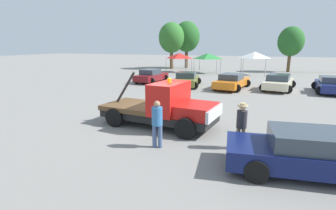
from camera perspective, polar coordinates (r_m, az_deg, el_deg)
The scene contains 16 objects.
ground_plane at distance 12.59m, azimuth -2.13°, elevation -4.48°, with size 160.00×160.00×0.00m, color gray.
tow_truck at distance 12.19m, azimuth -0.80°, elevation -0.60°, with size 5.72×2.80×2.51m.
foreground_car at distance 8.97m, azimuth 29.63°, elevation -9.23°, with size 5.51×2.60×1.34m.
person_near_truck at distance 9.94m, azimuth 15.73°, elevation -3.61°, with size 0.39×0.39×1.74m.
person_at_hood at distance 9.70m, azimuth -2.38°, elevation -3.46°, with size 0.40×0.40×1.80m.
parked_car_maroon at distance 26.88m, azimuth -3.70°, elevation 6.32°, with size 2.64×4.43×1.34m.
parked_car_olive at distance 24.13m, azimuth 4.06°, elevation 5.55°, with size 2.89×4.68×1.34m.
parked_car_orange at distance 23.51m, azimuth 13.71°, elevation 5.01°, with size 2.99×5.13×1.34m.
parked_car_cream at distance 24.27m, azimuth 22.91°, elevation 4.60°, with size 2.99×5.05×1.34m.
parked_car_navy at distance 24.58m, azimuth 31.97°, elevation 3.73°, with size 2.58×4.36×1.34m.
canopy_tent_red at distance 36.75m, azimuth 2.48°, elevation 10.66°, with size 2.89×2.89×2.64m.
canopy_tent_green at distance 35.69m, azimuth 8.69°, elevation 10.48°, with size 3.04×3.04×2.65m.
canopy_tent_white at distance 35.15m, azimuth 18.32°, elevation 10.30°, with size 2.90×2.90×2.91m.
tree_left at distance 41.90m, azimuth 0.77°, elevation 14.42°, with size 3.99×3.99×7.13m.
tree_center at distance 43.50m, azimuth 4.11°, elevation 14.58°, with size 4.15×4.15×7.41m.
tree_right at distance 40.80m, azimuth 25.19°, elevation 12.39°, with size 3.48×3.48×6.21m.
Camera 1 is at (4.70, -11.05, 3.79)m, focal length 28.00 mm.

